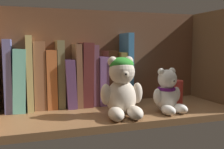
# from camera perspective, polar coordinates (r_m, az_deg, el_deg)

# --- Properties ---
(shelf_board) EXTENTS (0.70, 0.28, 0.02)m
(shelf_board) POSITION_cam_1_polar(r_m,az_deg,el_deg) (0.81, 1.96, -8.55)
(shelf_board) COLOR brown
(shelf_board) RESTS_ON ground
(shelf_back_panel) EXTENTS (0.73, 0.01, 0.34)m
(shelf_back_panel) POSITION_cam_1_polar(r_m,az_deg,el_deg) (0.92, -1.14, 3.35)
(shelf_back_panel) COLOR brown
(shelf_back_panel) RESTS_ON ground
(shelf_side_panel_right) EXTENTS (0.02, 0.30, 0.34)m
(shelf_side_panel_right) POSITION_cam_1_polar(r_m,az_deg,el_deg) (0.97, 22.40, 3.03)
(shelf_side_panel_right) COLOR brown
(shelf_side_panel_right) RESTS_ON ground
(book_0) EXTENTS (0.02, 0.14, 0.22)m
(book_0) POSITION_cam_1_polar(r_m,az_deg,el_deg) (0.85, -21.87, -0.10)
(book_0) COLOR #6062A2
(book_0) RESTS_ON shelf_board
(book_1) EXTENTS (0.04, 0.14, 0.19)m
(book_1) POSITION_cam_1_polar(r_m,az_deg,el_deg) (0.85, -19.74, -0.98)
(book_1) COLOR #6FCEC3
(book_1) RESTS_ON shelf_board
(book_2) EXTENTS (0.02, 0.14, 0.23)m
(book_2) POSITION_cam_1_polar(r_m,az_deg,el_deg) (0.85, -17.82, 0.42)
(book_2) COLOR #CABC74
(book_2) RESTS_ON shelf_board
(book_3) EXTENTS (0.04, 0.11, 0.21)m
(book_3) POSITION_cam_1_polar(r_m,az_deg,el_deg) (0.85, -15.85, -0.09)
(book_3) COLOR #8E5B3F
(book_3) RESTS_ON shelf_board
(book_4) EXTENTS (0.03, 0.11, 0.18)m
(book_4) POSITION_cam_1_polar(r_m,az_deg,el_deg) (0.86, -13.45, -0.88)
(book_4) COLOR #C66A36
(book_4) RESTS_ON shelf_board
(book_5) EXTENTS (0.02, 0.11, 0.21)m
(book_5) POSITION_cam_1_polar(r_m,az_deg,el_deg) (0.86, -11.54, 0.18)
(book_5) COLOR olive
(book_5) RESTS_ON shelf_board
(book_6) EXTENTS (0.04, 0.14, 0.15)m
(book_6) POSITION_cam_1_polar(r_m,az_deg,el_deg) (0.87, -9.64, -1.75)
(book_6) COLOR #5F3F6F
(book_6) RESTS_ON shelf_board
(book_7) EXTENTS (0.02, 0.13, 0.20)m
(book_7) POSITION_cam_1_polar(r_m,az_deg,el_deg) (0.87, -7.96, -0.06)
(book_7) COLOR brown
(book_7) RESTS_ON shelf_board
(book_8) EXTENTS (0.04, 0.13, 0.21)m
(book_8) POSITION_cam_1_polar(r_m,az_deg,el_deg) (0.87, -6.12, 0.15)
(book_8) COLOR #5D2626
(book_8) RESTS_ON shelf_board
(book_9) EXTENTS (0.02, 0.11, 0.20)m
(book_9) POSITION_cam_1_polar(r_m,az_deg,el_deg) (0.88, -4.30, -0.03)
(book_9) COLOR #6C4155
(book_9) RESTS_ON shelf_board
(book_10) EXTENTS (0.03, 0.11, 0.16)m
(book_10) POSITION_cam_1_polar(r_m,az_deg,el_deg) (0.89, -2.65, -1.21)
(book_10) COLOR #7C548F
(book_10) RESTS_ON shelf_board
(book_11) EXTENTS (0.03, 0.09, 0.18)m
(book_11) POSITION_cam_1_polar(r_m,az_deg,el_deg) (0.90, -0.58, -0.50)
(book_11) COLOR brown
(book_11) RESTS_ON shelf_board
(book_12) EXTENTS (0.02, 0.14, 0.18)m
(book_12) POSITION_cam_1_polar(r_m,az_deg,el_deg) (0.91, 1.23, -0.59)
(book_12) COLOR olive
(book_12) RESTS_ON shelf_board
(book_13) EXTENTS (0.02, 0.14, 0.24)m
(book_13) POSITION_cam_1_polar(r_m,az_deg,el_deg) (0.91, 2.61, 1.47)
(book_13) COLOR teal
(book_13) RESTS_ON shelf_board
(teddy_bear_larger) EXTENTS (0.12, 0.13, 0.17)m
(teddy_bear_larger) POSITION_cam_1_polar(r_m,az_deg,el_deg) (0.72, 2.24, -3.04)
(teddy_bear_larger) COLOR beige
(teddy_bear_larger) RESTS_ON shelf_board
(teddy_bear_smaller) EXTENTS (0.10, 0.10, 0.13)m
(teddy_bear_smaller) POSITION_cam_1_polar(r_m,az_deg,el_deg) (0.79, 12.20, -4.10)
(teddy_bear_smaller) COLOR white
(teddy_bear_smaller) RESTS_ON shelf_board
(pillar_candle) EXTENTS (0.05, 0.05, 0.08)m
(pillar_candle) POSITION_cam_1_polar(r_m,az_deg,el_deg) (0.88, 14.03, -4.05)
(pillar_candle) COLOR #C63833
(pillar_candle) RESTS_ON shelf_board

